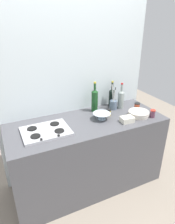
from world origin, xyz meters
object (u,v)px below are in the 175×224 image
Objects in this scene: wine_bottle_leftmost at (95,100)px; condiment_jar_rear at (137,106)px; plate_stack at (139,114)px; mixing_bowl at (102,116)px; stovetop_hob at (46,131)px; wine_bottle_mid_right at (112,97)px; utensil_crock at (113,104)px; wine_bottle_mid_left at (121,99)px; condiment_jar_spare at (153,114)px; condiment_jar_front at (109,112)px; butter_dish at (127,119)px.

condiment_jar_rear is (0.50, -0.20, -0.10)m from wine_bottle_leftmost.
plate_stack is 0.45m from mixing_bowl.
plate_stack is (1.10, -0.10, 0.02)m from stovetop_hob.
wine_bottle_mid_right reaches higher than utensil_crock.
stovetop_hob is at bearing -162.61° from wine_bottle_mid_right.
wine_bottle_mid_left reaches higher than condiment_jar_rear.
mixing_bowl is 2.10× the size of condiment_jar_rear.
utensil_crock reaches higher than mixing_bowl.
condiment_jar_spare is (0.54, -0.45, -0.10)m from wine_bottle_leftmost.
utensil_crock is 3.40× the size of condiment_jar_spare.
mixing_bowl is 0.15m from condiment_jar_front.
wine_bottle_mid_left is 0.13m from wine_bottle_mid_right.
stovetop_hob is 2.38× the size of mixing_bowl.
wine_bottle_mid_right is at bearing 70.66° from utensil_crock.
wine_bottle_leftmost reaches higher than condiment_jar_rear.
utensil_crock is 0.19m from condiment_jar_front.
plate_stack is at bearing -5.42° from stovetop_hob.
plate_stack is 0.73× the size of wine_bottle_mid_right.
utensil_crock is (0.27, 0.19, 0.03)m from mixing_bowl.
condiment_jar_front is at bearing -155.19° from wine_bottle_mid_left.
wine_bottle_mid_right is 0.49m from butter_dish.
condiment_jar_front is (-0.18, -0.23, -0.09)m from wine_bottle_mid_right.
wine_bottle_mid_right is at bearing 17.39° from stovetop_hob.
butter_dish is 0.37m from condiment_jar_rear.
wine_bottle_mid_left is 0.99× the size of wine_bottle_mid_right.
wine_bottle_mid_left is 3.56× the size of condiment_jar_spare.
plate_stack is 1.21× the size of mixing_bowl.
condiment_jar_rear is at bearing -43.80° from wine_bottle_mid_left.
utensil_crock reaches higher than condiment_jar_rear.
condiment_jar_front is at bearing 5.44° from stovetop_hob.
stovetop_hob is 1.44× the size of wine_bottle_mid_left.
utensil_crock is 4.40× the size of condiment_jar_front.
condiment_jar_front is 0.75× the size of condiment_jar_rear.
condiment_jar_front is (-0.31, 0.18, 0.00)m from plate_stack.
stovetop_hob is at bearing 169.07° from butter_dish.
wine_bottle_leftmost reaches higher than butter_dish.
utensil_crock is at bearing 148.11° from condiment_jar_rear.
utensil_crock is at bearing 12.23° from stovetop_hob.
plate_stack is 3.39× the size of condiment_jar_front.
mixing_bowl reaches higher than stovetop_hob.
wine_bottle_leftmost reaches higher than mixing_bowl.
stovetop_hob is at bearing -169.65° from wine_bottle_mid_left.
mixing_bowl reaches higher than plate_stack.
condiment_jar_spare reaches higher than stovetop_hob.
wine_bottle_leftmost is 0.26m from utensil_crock.
wine_bottle_mid_right reaches higher than mixing_bowl.
wine_bottle_mid_right is at bearing 43.43° from mixing_bowl.
plate_stack reaches higher than butter_dish.
plate_stack is 0.17m from condiment_jar_rear.
wine_bottle_mid_left is (-0.06, 0.29, 0.09)m from plate_stack.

